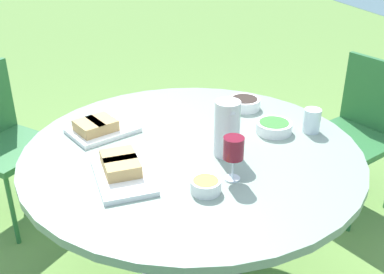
{
  "coord_description": "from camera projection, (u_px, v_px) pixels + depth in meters",
  "views": [
    {
      "loc": [
        1.66,
        -0.62,
        1.74
      ],
      "look_at": [
        0.0,
        0.0,
        0.83
      ],
      "focal_mm": 45.0,
      "sensor_mm": 36.0,
      "label": 1
    }
  ],
  "objects": [
    {
      "name": "dining_table",
      "position": [
        192.0,
        170.0,
        2.06
      ],
      "size": [
        1.42,
        1.42,
        0.77
      ],
      "color": "#4C4C51",
      "rests_on": "ground_plane"
    },
    {
      "name": "platter_charcuterie",
      "position": [
        122.0,
        169.0,
        1.82
      ],
      "size": [
        0.33,
        0.21,
        0.07
      ],
      "color": "white",
      "rests_on": "dining_table"
    },
    {
      "name": "water_pitcher",
      "position": [
        227.0,
        128.0,
        1.93
      ],
      "size": [
        0.11,
        0.1,
        0.24
      ],
      "color": "silver",
      "rests_on": "dining_table"
    },
    {
      "name": "bowl_salad",
      "position": [
        274.0,
        127.0,
        2.15
      ],
      "size": [
        0.16,
        0.16,
        0.05
      ],
      "color": "white",
      "rests_on": "dining_table"
    },
    {
      "name": "cup_water_near",
      "position": [
        312.0,
        121.0,
        2.15
      ],
      "size": [
        0.08,
        0.08,
        0.11
      ],
      "color": "silver",
      "rests_on": "dining_table"
    },
    {
      "name": "wine_glass",
      "position": [
        234.0,
        149.0,
        1.75
      ],
      "size": [
        0.08,
        0.08,
        0.18
      ],
      "color": "silver",
      "rests_on": "dining_table"
    },
    {
      "name": "platter_bread_main",
      "position": [
        99.0,
        128.0,
        2.14
      ],
      "size": [
        0.28,
        0.33,
        0.07
      ],
      "color": "white",
      "rests_on": "dining_table"
    },
    {
      "name": "chair_near_right",
      "position": [
        361.0,
        124.0,
        2.81
      ],
      "size": [
        0.54,
        0.53,
        0.89
      ],
      "color": "#2D6B38",
      "rests_on": "ground_plane"
    },
    {
      "name": "bowl_olives",
      "position": [
        244.0,
        103.0,
        2.39
      ],
      "size": [
        0.16,
        0.16,
        0.05
      ],
      "color": "white",
      "rests_on": "dining_table"
    },
    {
      "name": "bowl_fries",
      "position": [
        206.0,
        185.0,
        1.73
      ],
      "size": [
        0.11,
        0.11,
        0.05
      ],
      "color": "white",
      "rests_on": "dining_table"
    }
  ]
}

